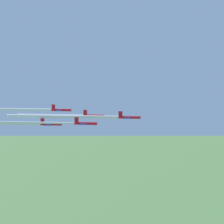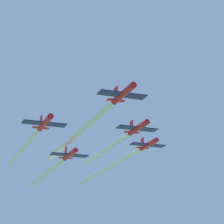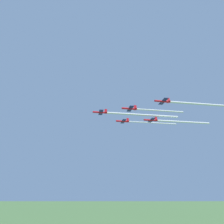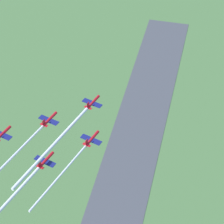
{
  "view_description": "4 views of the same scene",
  "coord_description": "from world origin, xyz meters",
  "px_view_note": "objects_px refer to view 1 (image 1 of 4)",
  "views": [
    {
      "loc": [
        191.96,
        25.57,
        147.95
      ],
      "look_at": [
        -15.13,
        3.97,
        126.33
      ],
      "focal_mm": 85.0,
      "sensor_mm": 36.0,
      "label": 1
    },
    {
      "loc": [
        12.33,
        87.63,
        93.45
      ],
      "look_at": [
        -16.73,
        14.52,
        118.77
      ],
      "focal_mm": 85.0,
      "sensor_mm": 36.0,
      "label": 2
    },
    {
      "loc": [
        -119.59,
        20.77,
        81.82
      ],
      "look_at": [
        -22.73,
        3.34,
        123.45
      ],
      "focal_mm": 28.0,
      "sensor_mm": 36.0,
      "label": 3
    },
    {
      "loc": [
        62.22,
        -124.62,
        261.46
      ],
      "look_at": [
        -13.54,
        13.74,
        118.87
      ],
      "focal_mm": 85.0,
      "sensor_mm": 36.0,
      "label": 4
    }
  ],
  "objects_px": {
    "jet_2": "(85,123)",
    "jet_4": "(50,124)",
    "jet_0": "(129,117)",
    "jet_3": "(61,110)",
    "jet_1": "(93,116)"
  },
  "relations": [
    {
      "from": "jet_1",
      "to": "jet_2",
      "type": "height_order",
      "value": "jet_1"
    },
    {
      "from": "jet_0",
      "to": "jet_3",
      "type": "relative_size",
      "value": 1.0
    },
    {
      "from": "jet_2",
      "to": "jet_4",
      "type": "height_order",
      "value": "jet_2"
    },
    {
      "from": "jet_2",
      "to": "jet_3",
      "type": "height_order",
      "value": "jet_3"
    },
    {
      "from": "jet_0",
      "to": "jet_2",
      "type": "distance_m",
      "value": 18.92
    },
    {
      "from": "jet_4",
      "to": "jet_0",
      "type": "bearing_deg",
      "value": 90.0
    },
    {
      "from": "jet_1",
      "to": "jet_3",
      "type": "bearing_deg",
      "value": -120.47
    },
    {
      "from": "jet_2",
      "to": "jet_4",
      "type": "relative_size",
      "value": 1.0
    },
    {
      "from": "jet_0",
      "to": "jet_1",
      "type": "xyz_separation_m",
      "value": [
        -9.97,
        -16.0,
        -0.61
      ]
    },
    {
      "from": "jet_1",
      "to": "jet_3",
      "type": "distance_m",
      "value": 18.9
    },
    {
      "from": "jet_1",
      "to": "jet_2",
      "type": "xyz_separation_m",
      "value": [
        19.11,
        -0.49,
        -0.94
      ]
    },
    {
      "from": "jet_0",
      "to": "jet_1",
      "type": "distance_m",
      "value": 18.86
    },
    {
      "from": "jet_3",
      "to": "jet_4",
      "type": "xyz_separation_m",
      "value": [
        19.11,
        -0.49,
        -3.99
      ]
    },
    {
      "from": "jet_4",
      "to": "jet_2",
      "type": "bearing_deg",
      "value": 59.53
    },
    {
      "from": "jet_0",
      "to": "jet_3",
      "type": "distance_m",
      "value": 37.71
    }
  ]
}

